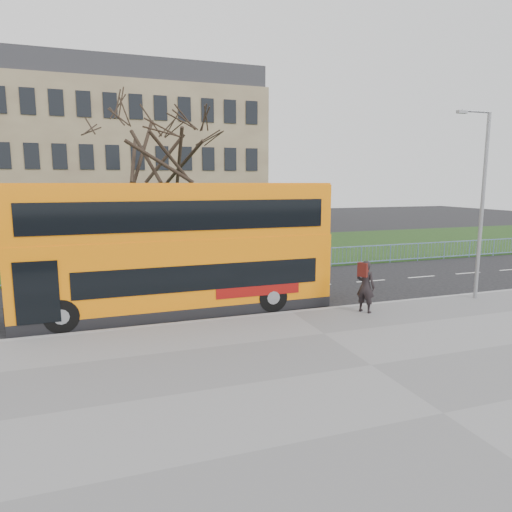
% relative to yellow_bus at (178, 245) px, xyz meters
% --- Properties ---
extents(ground, '(120.00, 120.00, 0.00)m').
position_rel_yellow_bus_xyz_m(ground, '(3.76, -0.27, -2.52)').
color(ground, black).
rests_on(ground, ground).
extents(pavement, '(80.00, 10.50, 0.12)m').
position_rel_yellow_bus_xyz_m(pavement, '(3.76, -7.02, -2.46)').
color(pavement, slate).
rests_on(pavement, ground).
extents(kerb, '(80.00, 0.20, 0.14)m').
position_rel_yellow_bus_xyz_m(kerb, '(3.76, -1.82, -2.45)').
color(kerb, gray).
rests_on(kerb, ground).
extents(grass_verge, '(80.00, 15.40, 0.08)m').
position_rel_yellow_bus_xyz_m(grass_verge, '(3.76, 14.03, -2.48)').
color(grass_verge, '#183312').
rests_on(grass_verge, ground).
extents(guard_railing, '(40.00, 0.12, 1.10)m').
position_rel_yellow_bus_xyz_m(guard_railing, '(3.76, 6.33, -1.97)').
color(guard_railing, '#6F8DC6').
rests_on(guard_railing, ground).
extents(bare_tree, '(7.81, 7.81, 11.15)m').
position_rel_yellow_bus_xyz_m(bare_tree, '(0.76, 9.73, 3.13)').
color(bare_tree, black).
rests_on(bare_tree, grass_verge).
extents(civic_building, '(30.00, 15.00, 14.00)m').
position_rel_yellow_bus_xyz_m(civic_building, '(-1.24, 34.73, 4.48)').
color(civic_building, '#7C654E').
rests_on(civic_building, ground).
extents(yellow_bus, '(11.24, 2.78, 4.70)m').
position_rel_yellow_bus_xyz_m(yellow_bus, '(0.00, 0.00, 0.00)').
color(yellow_bus, orange).
rests_on(yellow_bus, ground).
extents(pedestrian, '(0.75, 0.83, 1.90)m').
position_rel_yellow_bus_xyz_m(pedestrian, '(6.28, -2.72, -1.45)').
color(pedestrian, black).
rests_on(pedestrian, pavement).
extents(street_lamp, '(1.56, 0.20, 7.36)m').
position_rel_yellow_bus_xyz_m(street_lamp, '(11.57, -2.42, 1.64)').
color(street_lamp, gray).
rests_on(street_lamp, pavement).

